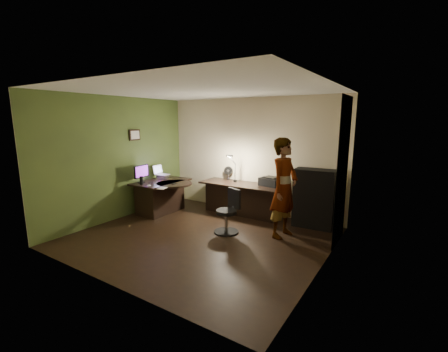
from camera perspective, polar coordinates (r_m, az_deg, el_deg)
The scene contains 27 objects.
floor at distance 5.83m, azimuth -4.43°, elevation -11.55°, with size 4.50×4.00×0.01m, color black.
ceiling at distance 5.42m, azimuth -4.85°, elevation 16.04°, with size 4.50×4.00×0.01m, color silver.
wall_back at distance 7.14m, azimuth 5.17°, elevation 3.84°, with size 4.50×0.01×2.70m, color beige.
wall_front at distance 4.08m, azimuth -21.94°, elevation -2.07°, with size 4.50×0.01×2.70m, color beige.
wall_left at distance 7.05m, azimuth -19.41°, elevation 3.18°, with size 0.01×4.00×2.70m, color beige.
wall_right at distance 4.49m, azimuth 18.96°, elevation -0.77°, with size 0.01×4.00×2.70m, color beige.
green_wall_overlay at distance 7.04m, azimuth -19.34°, elevation 3.17°, with size 0.00×4.00×2.70m, color #485F29.
arched_doorway at distance 5.61m, azimuth 21.62°, elevation 0.73°, with size 0.01×0.90×2.60m, color black.
french_door at distance 4.04m, azimuth 16.54°, elevation -6.23°, with size 0.02×0.92×2.10m, color white.
framed_picture at distance 7.26m, azimuth -16.68°, elevation 7.51°, with size 0.04×0.30×0.25m, color black.
desk_left at distance 7.33m, azimuth -11.77°, elevation -3.88°, with size 0.82×1.33×0.76m, color black.
desk_right at distance 7.03m, azimuth 3.24°, elevation -4.40°, with size 1.97×0.69×0.74m, color black.
cabinet at distance 6.43m, azimuth 16.81°, elevation -4.10°, with size 0.81×0.40×1.21m, color black.
laptop_stand at distance 7.49m, azimuth -11.62°, elevation -0.12°, with size 0.23×0.19×0.10m, color silver.
laptop at distance 7.46m, azimuth -11.67°, elevation 1.09°, with size 0.33×0.31×0.23m, color silver.
monitor at distance 7.12m, azimuth -15.53°, elevation -0.04°, with size 0.09×0.45×0.29m, color black.
mouse at distance 6.67m, azimuth -14.15°, elevation -1.79°, with size 0.07×0.10×0.04m, color silver.
phone at distance 6.86m, azimuth -9.48°, elevation -1.41°, with size 0.06×0.13×0.01m, color black.
pen at distance 7.07m, azimuth -13.78°, elevation -1.21°, with size 0.01×0.15×0.01m, color black.
speaker at distance 6.91m, azimuth -15.46°, elevation -0.80°, with size 0.07×0.07×0.19m, color black.
notepad at distance 6.43m, azimuth -11.69°, elevation -2.29°, with size 0.15×0.21×0.01m, color silver.
desk_fan at distance 7.42m, azimuth 0.87°, elevation 0.59°, with size 0.21×0.12×0.33m, color black.
headphones at distance 6.88m, azimuth 10.12°, elevation -1.37°, with size 0.20×0.09×0.10m, color navy.
printer at distance 6.78m, azimuth 8.94°, elevation -1.03°, with size 0.46×0.36×0.21m, color black.
desk_lamp at distance 7.06m, azimuth 2.13°, elevation 1.69°, with size 0.18×0.33×0.72m, color black.
office_chair at distance 5.88m, azimuth 0.45°, elevation -6.78°, with size 0.48×0.48×0.86m, color black.
person at distance 5.70m, azimuth 11.34°, elevation -2.27°, with size 0.67×0.45×1.88m, color #D8A88C.
Camera 1 is at (3.27, -4.29, 2.19)m, focal length 24.00 mm.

